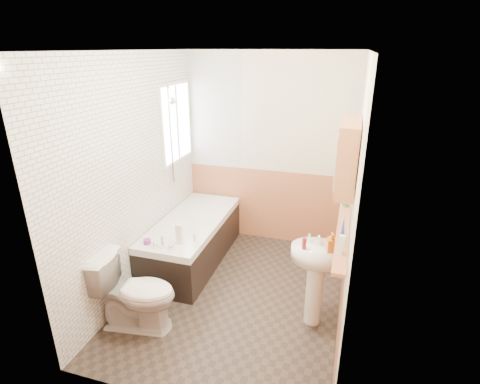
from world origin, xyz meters
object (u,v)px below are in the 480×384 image
toilet (135,293)px  medicine_cabinet (347,156)px  sink (316,270)px  bathtub (193,239)px  pine_shelf (343,230)px

toilet → medicine_cabinet: medicine_cabinet is taller
sink → toilet: bearing=-160.4°
toilet → sink: (1.60, 0.55, 0.21)m
bathtub → sink: (1.57, -0.71, 0.30)m
pine_shelf → toilet: bearing=-165.3°
toilet → pine_shelf: 1.99m
bathtub → sink: sink is taller
medicine_cabinet → toilet: bearing=-163.8°
bathtub → toilet: (-0.03, -1.26, 0.08)m
bathtub → medicine_cabinet: size_ratio=2.66×
sink → pine_shelf: 0.53m
sink → pine_shelf: (0.20, -0.08, 0.48)m
sink → bathtub: bearing=156.3°
bathtub → pine_shelf: 2.09m
toilet → pine_shelf: (1.80, 0.47, 0.69)m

